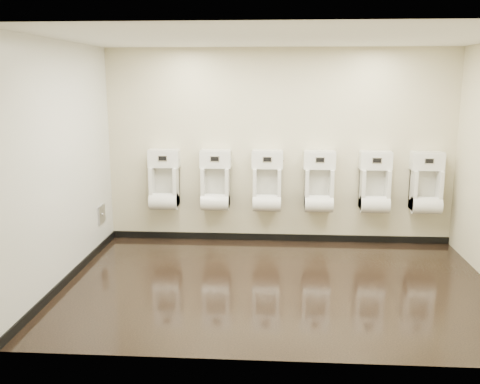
% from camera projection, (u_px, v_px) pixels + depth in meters
% --- Properties ---
extents(ground, '(5.00, 3.50, 0.00)m').
position_uv_depth(ground, '(278.00, 284.00, 6.28)').
color(ground, black).
rests_on(ground, ground).
extents(ceiling, '(5.00, 3.50, 0.00)m').
position_uv_depth(ceiling, '(282.00, 37.00, 5.70)').
color(ceiling, silver).
extents(back_wall, '(5.00, 0.02, 2.80)m').
position_uv_depth(back_wall, '(279.00, 147.00, 7.70)').
color(back_wall, beige).
rests_on(back_wall, ground).
extents(front_wall, '(5.00, 0.02, 2.80)m').
position_uv_depth(front_wall, '(281.00, 202.00, 4.28)').
color(front_wall, beige).
rests_on(front_wall, ground).
extents(left_wall, '(0.02, 3.50, 2.80)m').
position_uv_depth(left_wall, '(63.00, 165.00, 6.15)').
color(left_wall, beige).
rests_on(left_wall, ground).
extents(tile_overlay_left, '(0.01, 3.50, 2.80)m').
position_uv_depth(tile_overlay_left, '(63.00, 165.00, 6.15)').
color(tile_overlay_left, white).
rests_on(tile_overlay_left, ground).
extents(skirting_back, '(5.00, 0.02, 0.10)m').
position_uv_depth(skirting_back, '(278.00, 237.00, 7.97)').
color(skirting_back, black).
rests_on(skirting_back, ground).
extents(skirting_left, '(0.02, 3.50, 0.10)m').
position_uv_depth(skirting_left, '(71.00, 275.00, 6.43)').
color(skirting_left, black).
rests_on(skirting_left, ground).
extents(access_panel, '(0.04, 0.25, 0.25)m').
position_uv_depth(access_panel, '(102.00, 214.00, 7.51)').
color(access_panel, '#9E9EA3').
rests_on(access_panel, left_wall).
extents(urinal_0, '(0.46, 0.34, 0.85)m').
position_uv_depth(urinal_0, '(164.00, 184.00, 7.77)').
color(urinal_0, silver).
rests_on(urinal_0, back_wall).
extents(urinal_1, '(0.46, 0.34, 0.85)m').
position_uv_depth(urinal_1, '(215.00, 185.00, 7.72)').
color(urinal_1, silver).
rests_on(urinal_1, back_wall).
extents(urinal_2, '(0.46, 0.34, 0.85)m').
position_uv_depth(urinal_2, '(267.00, 185.00, 7.67)').
color(urinal_2, silver).
rests_on(urinal_2, back_wall).
extents(urinal_3, '(0.46, 0.34, 0.85)m').
position_uv_depth(urinal_3, '(319.00, 186.00, 7.62)').
color(urinal_3, silver).
rests_on(urinal_3, back_wall).
extents(urinal_4, '(0.46, 0.34, 0.85)m').
position_uv_depth(urinal_4, '(375.00, 187.00, 7.57)').
color(urinal_4, silver).
rests_on(urinal_4, back_wall).
extents(urinal_5, '(0.46, 0.34, 0.85)m').
position_uv_depth(urinal_5, '(426.00, 187.00, 7.53)').
color(urinal_5, silver).
rests_on(urinal_5, back_wall).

